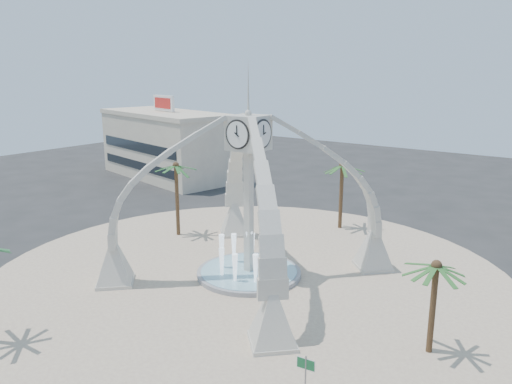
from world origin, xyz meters
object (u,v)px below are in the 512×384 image
Objects in this scene: clock_tower at (249,194)px; palm_east at (436,267)px; street_sign at (306,370)px; palm_west at (176,167)px; palm_north at (342,166)px; fountain at (249,272)px.

palm_east is (14.64, -2.55, -1.34)m from clock_tower.
clock_tower reaches higher than street_sign.
palm_east is 26.76m from palm_west.
palm_west reaches higher than street_sign.
palm_east is 0.82× the size of palm_north.
palm_north is (11.49, 11.14, -0.38)m from palm_west.
clock_tower is 16.18m from street_sign.
palm_west reaches higher than palm_north.
street_sign is (-3.30, -8.00, -3.32)m from palm_east.
palm_east is at bearing 60.72° from street_sign.
palm_west is 2.95× the size of street_sign.
clock_tower reaches higher than fountain.
palm_west is 1.05× the size of palm_north.
street_sign is at bearing -66.26° from palm_north.
palm_east reaches higher than fountain.
street_sign is at bearing -112.38° from palm_east.
fountain is at bearing 130.18° from street_sign.
palm_west is (-11.32, 3.72, 0.20)m from clock_tower.
palm_east is at bearing -9.88° from clock_tower.
fountain is 15.64m from palm_east.
palm_east is 2.31× the size of street_sign.
clock_tower is 6.20m from fountain.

